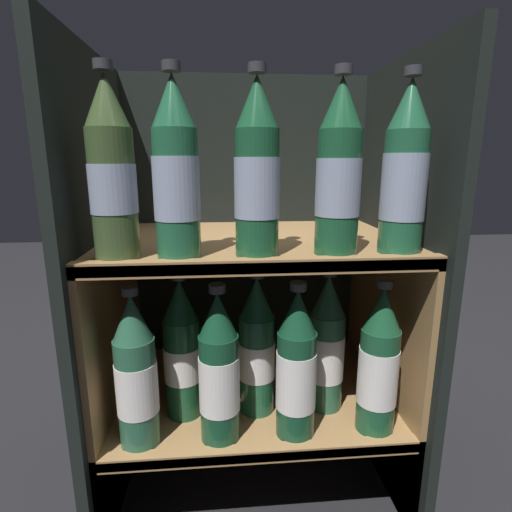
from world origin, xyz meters
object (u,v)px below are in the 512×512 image
at_px(bottle_upper_front_0, 112,174).
at_px(bottle_upper_front_1, 176,175).
at_px(bottle_upper_front_2, 257,175).
at_px(bottle_upper_front_4, 405,175).
at_px(bottle_lower_front_1, 219,373).
at_px(bottle_lower_back_0, 182,352).
at_px(bottle_lower_front_3, 378,366).
at_px(bottle_lower_front_2, 296,369).
at_px(bottle_lower_back_1, 254,349).
at_px(bottle_lower_back_2, 326,347).
at_px(bottle_lower_front_0, 136,376).
at_px(bottle_upper_front_3, 339,174).

height_order(bottle_upper_front_0, bottle_upper_front_1, same).
bearing_deg(bottle_upper_front_2, bottle_upper_front_4, 0.00).
xyz_separation_m(bottle_upper_front_0, bottle_upper_front_1, (0.10, 0.00, -0.00)).
xyz_separation_m(bottle_upper_front_1, bottle_upper_front_4, (0.37, -0.00, -0.00)).
relative_size(bottle_lower_front_1, bottle_lower_back_0, 1.00).
relative_size(bottle_upper_front_2, bottle_lower_front_3, 1.00).
relative_size(bottle_upper_front_4, bottle_lower_front_2, 1.00).
bearing_deg(bottle_upper_front_2, bottle_lower_front_1, 180.00).
xyz_separation_m(bottle_upper_front_4, bottle_lower_back_1, (-0.24, 0.08, -0.34)).
bearing_deg(bottle_upper_front_1, bottle_lower_front_1, 0.00).
relative_size(bottle_lower_front_3, bottle_lower_back_2, 1.00).
xyz_separation_m(bottle_upper_front_2, bottle_lower_front_0, (-0.21, 0.00, -0.34)).
bearing_deg(bottle_lower_back_2, bottle_upper_front_3, -100.78).
bearing_deg(bottle_lower_front_1, bottle_lower_front_2, -0.00).
height_order(bottle_upper_front_1, bottle_upper_front_4, same).
bearing_deg(bottle_lower_front_2, bottle_upper_front_2, 180.00).
relative_size(bottle_upper_front_1, bottle_lower_back_2, 1.00).
distance_m(bottle_upper_front_0, bottle_upper_front_1, 0.10).
xyz_separation_m(bottle_upper_front_0, bottle_upper_front_2, (0.22, 0.00, -0.00)).
xyz_separation_m(bottle_upper_front_0, bottle_lower_back_1, (0.23, 0.08, -0.34)).
relative_size(bottle_lower_front_2, bottle_lower_back_0, 1.00).
relative_size(bottle_lower_front_2, bottle_lower_front_3, 1.00).
bearing_deg(bottle_upper_front_0, bottle_upper_front_3, 0.00).
bearing_deg(bottle_lower_front_1, bottle_lower_front_0, -180.00).
xyz_separation_m(bottle_upper_front_4, bottle_lower_back_2, (-0.10, 0.08, -0.34)).
height_order(bottle_upper_front_0, bottle_upper_front_4, same).
height_order(bottle_upper_front_1, bottle_lower_front_3, bottle_upper_front_1).
bearing_deg(bottle_lower_back_1, bottle_lower_back_0, 180.00).
bearing_deg(bottle_lower_front_1, bottle_lower_back_1, 49.37).
height_order(bottle_lower_front_3, bottle_lower_back_1, same).
xyz_separation_m(bottle_upper_front_1, bottle_lower_back_1, (0.13, 0.08, -0.34)).
xyz_separation_m(bottle_lower_front_3, bottle_lower_back_2, (-0.08, 0.08, 0.00)).
distance_m(bottle_lower_front_2, bottle_lower_back_0, 0.23).
height_order(bottle_upper_front_3, bottle_upper_front_4, same).
xyz_separation_m(bottle_lower_front_3, bottle_lower_back_1, (-0.22, 0.08, 0.00)).
relative_size(bottle_upper_front_1, bottle_lower_front_0, 1.00).
xyz_separation_m(bottle_upper_front_0, bottle_lower_front_1, (0.16, 0.00, -0.34)).
bearing_deg(bottle_upper_front_3, bottle_lower_back_0, 163.44).
height_order(bottle_lower_front_0, bottle_lower_back_1, same).
distance_m(bottle_upper_front_4, bottle_lower_front_0, 0.57).
bearing_deg(bottle_upper_front_2, bottle_upper_front_0, -180.00).
xyz_separation_m(bottle_upper_front_4, bottle_lower_front_1, (-0.31, 0.00, -0.34)).
height_order(bottle_upper_front_2, bottle_lower_front_1, bottle_upper_front_2).
xyz_separation_m(bottle_upper_front_1, bottle_upper_front_2, (0.13, -0.00, 0.00)).
distance_m(bottle_lower_front_0, bottle_lower_back_0, 0.11).
height_order(bottle_lower_back_1, bottle_lower_back_2, same).
bearing_deg(bottle_upper_front_4, bottle_upper_front_0, -180.00).
bearing_deg(bottle_lower_back_2, bottle_lower_front_2, -133.42).
bearing_deg(bottle_lower_back_0, bottle_lower_back_1, -0.00).
relative_size(bottle_upper_front_2, bottle_lower_front_2, 1.00).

